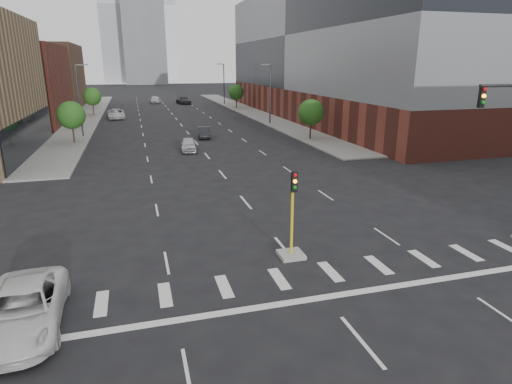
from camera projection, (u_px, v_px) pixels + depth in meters
name	position (u px, v px, depth m)	size (l,w,h in m)	color
ground	(394.00, 381.00, 12.92)	(400.00, 400.00, 0.00)	black
sidewalk_left_far	(88.00, 116.00, 77.14)	(5.00, 92.00, 0.15)	gray
sidewalk_right_far	(248.00, 111.00, 84.96)	(5.00, 92.00, 0.15)	gray
building_left_far_b	(28.00, 77.00, 88.59)	(20.00, 24.00, 13.00)	brown
building_right_main	(351.00, 52.00, 72.69)	(24.00, 70.00, 22.00)	brown
tower_left	(123.00, 7.00, 203.32)	(22.00, 22.00, 70.00)	#B2B7BC
tower_right	(156.00, 7.00, 243.41)	(20.00, 20.00, 80.00)	#B2B7BC
tower_mid	(143.00, 33.00, 190.75)	(18.00, 18.00, 44.00)	slate
median_traffic_signal	(292.00, 239.00, 20.90)	(1.20, 1.20, 4.40)	#999993
streetlight_right_a	(270.00, 92.00, 65.62)	(1.60, 0.22, 9.07)	#2D2D30
streetlight_right_b	(224.00, 82.00, 97.86)	(1.60, 0.22, 9.07)	#2D2D30
streetlight_left	(80.00, 98.00, 54.02)	(1.60, 0.22, 9.07)	#2D2D30
tree_left_near	(71.00, 115.00, 49.73)	(3.20, 3.20, 4.85)	#382619
tree_left_far	(92.00, 97.00, 77.36)	(3.20, 3.20, 4.85)	#382619
tree_right_near	(311.00, 112.00, 52.43)	(3.20, 3.20, 4.85)	#382619
tree_right_far	(236.00, 92.00, 89.27)	(3.20, 3.20, 4.85)	#382619
car_near_left	(188.00, 145.00, 46.44)	(1.69, 4.20, 1.43)	#B9BABE
car_mid_right	(204.00, 133.00, 54.67)	(1.44, 4.13, 1.36)	black
car_far_left	(116.00, 114.00, 73.57)	(2.72, 5.91, 1.64)	silver
car_deep_right	(183.00, 100.00, 99.84)	(2.40, 5.91, 1.71)	black
car_distant	(155.00, 100.00, 101.76)	(2.03, 5.05, 1.72)	silver
parked_minivan	(23.00, 309.00, 15.27)	(2.61, 5.66, 1.57)	silver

